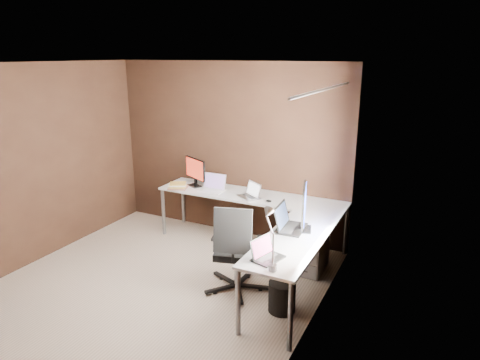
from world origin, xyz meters
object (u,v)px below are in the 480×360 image
laptop_silver (250,194)px  laptop_black_big (287,224)px  book_stack (178,186)px  monitor_right (304,206)px  office_chair (236,265)px  drawer_pedestal (308,246)px  desk_lamp (269,230)px  wastebasket (282,297)px  laptop_white (213,187)px  laptop_black_small (266,254)px  monitor_left (195,170)px

laptop_silver → laptop_black_big: (0.82, -0.79, 0.01)m
laptop_black_big → book_stack: bearing=66.1°
monitor_right → office_chair: monitor_right is taller
laptop_silver → book_stack: (-1.10, -0.10, -0.01)m
office_chair → drawer_pedestal: bearing=40.6°
drawer_pedestal → office_chair: office_chair is taller
laptop_black_big → desk_lamp: size_ratio=0.77×
office_chair → wastebasket: 0.65m
wastebasket → laptop_white: bearing=140.1°
drawer_pedestal → monitor_right: bearing=-80.8°
book_stack → desk_lamp: size_ratio=0.55×
laptop_black_big → laptop_black_small: size_ratio=1.26×
drawer_pedestal → laptop_black_small: 1.39m
laptop_white → desk_lamp: (1.57, -1.73, 0.30)m
office_chair → wastebasket: size_ratio=3.19×
book_stack → laptop_silver: bearing=5.3°
laptop_silver → wastebasket: (0.95, -1.25, -0.61)m
drawer_pedestal → desk_lamp: desk_lamp is taller
monitor_right → laptop_black_small: (-0.10, -0.81, -0.23)m
book_stack → office_chair: (1.44, -1.00, -0.46)m
drawer_pedestal → laptop_white: laptop_white is taller
drawer_pedestal → wastebasket: drawer_pedestal is taller
monitor_left → desk_lamp: (1.90, -1.80, 0.12)m
monitor_left → laptop_black_small: 2.48m
drawer_pedestal → book_stack: size_ratio=1.95×
laptop_silver → book_stack: size_ratio=1.19×
laptop_black_small → drawer_pedestal: bearing=14.8°
drawer_pedestal → wastebasket: size_ratio=1.83×
laptop_silver → desk_lamp: size_ratio=0.66×
book_stack → laptop_white: bearing=16.3°
laptop_white → laptop_silver: laptop_white is taller
drawer_pedestal → laptop_black_big: bearing=-98.9°
desk_lamp → wastebasket: (-0.02, 0.43, -0.92)m
drawer_pedestal → wastebasket: (0.04, -1.00, -0.14)m
laptop_silver → wastebasket: bearing=-20.2°
laptop_white → wastebasket: (1.55, -1.30, -0.62)m
wastebasket → laptop_black_big: bearing=105.5°
laptop_black_big → desk_lamp: 0.95m
laptop_white → laptop_black_big: laptop_black_big is taller
monitor_left → laptop_silver: size_ratio=1.19×
laptop_silver → laptop_black_big: 1.14m
laptop_white → book_stack: size_ratio=1.12×
laptop_black_small → wastebasket: size_ratio=1.05×
monitor_left → wastebasket: monitor_left is taller
laptop_silver → wastebasket: laptop_silver is taller
laptop_silver → wastebasket: 1.69m
laptop_black_small → book_stack: laptop_black_small is taller
drawer_pedestal → laptop_silver: size_ratio=1.63×
office_chair → wastebasket: bearing=-29.8°
office_chair → laptop_silver: bearing=91.5°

